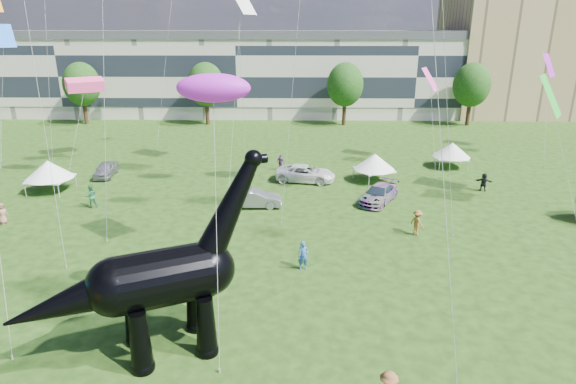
{
  "coord_description": "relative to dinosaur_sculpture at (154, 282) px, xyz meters",
  "views": [
    {
      "loc": [
        1.04,
        -17.09,
        13.64
      ],
      "look_at": [
        0.6,
        8.0,
        5.0
      ],
      "focal_mm": 30.0,
      "sensor_mm": 36.0,
      "label": 1
    }
  ],
  "objects": [
    {
      "name": "ground",
      "position": [
        4.93,
        -0.75,
        -3.42
      ],
      "size": [
        220.0,
        220.0,
        0.0
      ],
      "primitive_type": "plane",
      "color": "#16330C",
      "rests_on": "ground"
    },
    {
      "name": "terrace_row",
      "position": [
        -3.07,
        61.25,
        2.58
      ],
      "size": [
        78.0,
        11.0,
        12.0
      ],
      "primitive_type": "cube",
      "color": "beige",
      "rests_on": "ground"
    },
    {
      "name": "apartment_block",
      "position": [
        44.93,
        64.25,
        7.58
      ],
      "size": [
        28.0,
        18.0,
        22.0
      ],
      "primitive_type": "cube",
      "color": "tan",
      "rests_on": "ground"
    },
    {
      "name": "tree_far_left",
      "position": [
        -25.07,
        52.25,
        2.87
      ],
      "size": [
        5.2,
        5.2,
        9.44
      ],
      "color": "#382314",
      "rests_on": "ground"
    },
    {
      "name": "tree_mid_left",
      "position": [
        -7.07,
        52.25,
        2.87
      ],
      "size": [
        5.2,
        5.2,
        9.44
      ],
      "color": "#382314",
      "rests_on": "ground"
    },
    {
      "name": "tree_mid_right",
      "position": [
        12.93,
        52.25,
        2.87
      ],
      "size": [
        5.2,
        5.2,
        9.44
      ],
      "color": "#382314",
      "rests_on": "ground"
    },
    {
      "name": "tree_far_right",
      "position": [
        30.93,
        52.25,
        2.87
      ],
      "size": [
        5.2,
        5.2,
        9.44
      ],
      "color": "#382314",
      "rests_on": "ground"
    },
    {
      "name": "dinosaur_sculpture",
      "position": [
        0.0,
        0.0,
        0.0
      ],
      "size": [
        10.72,
        6.05,
        9.07
      ],
      "rotation": [
        0.0,
        0.0,
        0.42
      ],
      "color": "black",
      "rests_on": "ground"
    },
    {
      "name": "car_silver",
      "position": [
        -12.28,
        26.1,
        -2.73
      ],
      "size": [
        1.95,
        4.2,
        1.39
      ],
      "primitive_type": "imported",
      "rotation": [
        0.0,
        0.0,
        0.08
      ],
      "color": "#BBBBC0",
      "rests_on": "ground"
    },
    {
      "name": "car_grey",
      "position": [
        2.7,
        18.04,
        -2.72
      ],
      "size": [
        4.35,
        1.67,
        1.41
      ],
      "primitive_type": "imported",
      "rotation": [
        0.0,
        0.0,
        1.61
      ],
      "color": "gray",
      "rests_on": "ground"
    },
    {
      "name": "car_white",
      "position": [
        6.85,
        24.89,
        -2.66
      ],
      "size": [
        5.87,
        3.46,
        1.53
      ],
      "primitive_type": "imported",
      "rotation": [
        0.0,
        0.0,
        1.4
      ],
      "color": "white",
      "rests_on": "ground"
    },
    {
      "name": "car_dark",
      "position": [
        12.76,
        19.35,
        -2.71
      ],
      "size": [
        4.2,
        5.25,
        1.43
      ],
      "primitive_type": "imported",
      "rotation": [
        0.0,
        0.0,
        -0.53
      ],
      "color": "#595960",
      "rests_on": "ground"
    },
    {
      "name": "gazebo_near",
      "position": [
        13.22,
        25.12,
        -1.59
      ],
      "size": [
        4.94,
        4.94,
        2.62
      ],
      "rotation": [
        0.0,
        0.0,
        0.41
      ],
      "color": "white",
      "rests_on": "ground"
    },
    {
      "name": "gazebo_far",
      "position": [
        21.78,
        29.9,
        -1.62
      ],
      "size": [
        4.01,
        4.01,
        2.57
      ],
      "rotation": [
        0.0,
        0.0,
        -0.09
      ],
      "color": "white",
      "rests_on": "ground"
    },
    {
      "name": "gazebo_left",
      "position": [
        -15.38,
        21.61,
        -1.47
      ],
      "size": [
        4.2,
        4.2,
        2.78
      ],
      "rotation": [
        0.0,
        0.0,
        -0.06
      ],
      "color": "white",
      "rests_on": "ground"
    },
    {
      "name": "visitors",
      "position": [
        3.33,
        12.73,
        -2.54
      ],
      "size": [
        46.59,
        33.27,
        1.89
      ],
      "color": "brown",
      "rests_on": "ground"
    }
  ]
}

